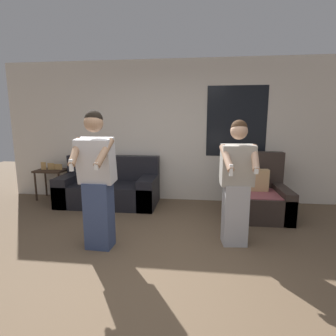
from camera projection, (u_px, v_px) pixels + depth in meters
name	position (u px, v px, depth m)	size (l,w,h in m)	color
ground_plane	(138.00, 280.00, 2.60)	(14.00, 14.00, 0.00)	brown
wall_back	(171.00, 132.00, 5.10)	(6.62, 0.07, 2.70)	silver
couch	(110.00, 188.00, 4.97)	(1.81, 0.87, 0.89)	black
armchair	(256.00, 196.00, 4.38)	(0.97, 0.94, 1.03)	#332823
side_table	(52.00, 174.00, 5.25)	(0.58, 0.43, 0.75)	#332319
person_left	(97.00, 181.00, 3.13)	(0.48, 0.49, 1.68)	#384770
person_right	(236.00, 184.00, 3.24)	(0.46, 0.49, 1.57)	#B2B2B7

